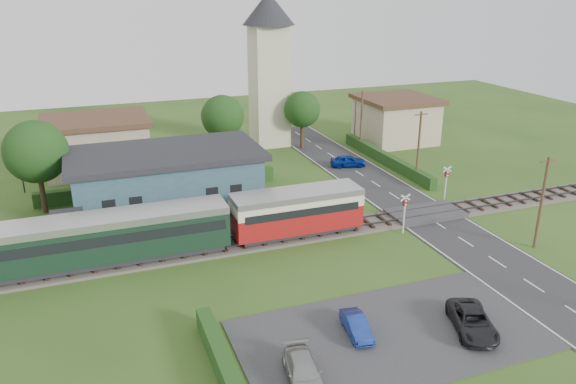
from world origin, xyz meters
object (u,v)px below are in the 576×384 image
object	(u,v)px
pedestrian_far	(97,229)
church_tower	(269,59)
house_west	(97,143)
car_park_dark	(472,321)
crossing_signal_far	(446,178)
equipment_hut	(68,230)
house_east	(396,119)
crossing_signal_near	(405,208)
pedestrian_near	(255,213)
train	(62,243)
car_park_silver	(303,372)
station_building	(167,180)
car_park_blue	(356,326)
car_on_road	(348,161)

from	to	relation	value
pedestrian_far	church_tower	bearing A→B (deg)	-37.00
house_west	pedestrian_far	world-z (taller)	house_west
house_west	car_park_dark	size ratio (longest dim) A/B	2.46
church_tower	crossing_signal_far	size ratio (longest dim) A/B	5.37
equipment_hut	house_east	world-z (taller)	house_east
crossing_signal_near	pedestrian_near	size ratio (longest dim) A/B	2.20
train	car_park_silver	world-z (taller)	train
station_building	equipment_hut	bearing A→B (deg)	-144.08
crossing_signal_far	car_park_blue	distance (m)	23.08
car_park_blue	car_park_silver	xyz separation A→B (m)	(-4.26, -2.74, 0.07)
equipment_hut	car_on_road	bearing A→B (deg)	22.01
equipment_hut	church_tower	xyz separation A→B (m)	(23.00, 22.80, 8.48)
train	car_park_silver	xyz separation A→B (m)	(10.89, -16.06, -1.52)
crossing_signal_far	car_park_silver	bearing A→B (deg)	-138.84
equipment_hut	train	distance (m)	3.25
crossing_signal_near	car_park_silver	distance (m)	19.54
train	house_west	world-z (taller)	house_west
station_building	crossing_signal_far	xyz separation A→B (m)	(23.60, -6.60, -0.55)
pedestrian_near	church_tower	bearing A→B (deg)	-99.33
station_building	car_park_dark	distance (m)	27.62
house_east	crossing_signal_near	bearing A→B (deg)	-119.13
car_park_blue	house_west	bearing A→B (deg)	115.86
church_tower	house_west	world-z (taller)	church_tower
car_park_silver	equipment_hut	bearing A→B (deg)	127.88
pedestrian_near	pedestrian_far	distance (m)	12.02
equipment_hut	car_park_dark	world-z (taller)	equipment_hut
equipment_hut	car_park_blue	world-z (taller)	equipment_hut
church_tower	house_west	bearing A→B (deg)	-171.47
crossing_signal_near	car_park_silver	bearing A→B (deg)	-135.52
station_building	pedestrian_near	distance (m)	8.70
train	crossing_signal_far	xyz separation A→B (m)	(31.99, 2.39, -0.04)
crossing_signal_far	car_park_blue	world-z (taller)	crossing_signal_far
car_park_silver	pedestrian_far	size ratio (longest dim) A/B	2.14
equipment_hut	house_west	world-z (taller)	house_west
crossing_signal_near	car_park_blue	distance (m)	14.64
car_on_road	car_park_dark	size ratio (longest dim) A/B	0.85
church_tower	house_west	size ratio (longest dim) A/B	1.63
house_east	car_park_silver	distance (m)	47.00
equipment_hut	pedestrian_near	distance (m)	13.93
car_on_road	car_park_silver	xyz separation A→B (m)	(-17.41, -30.54, -0.02)
house_west	house_east	bearing A→B (deg)	-1.64
house_west	car_park_silver	world-z (taller)	house_west
pedestrian_near	car_park_blue	bearing A→B (deg)	105.09
house_east	train	bearing A→B (deg)	-150.18
house_west	crossing_signal_far	distance (m)	35.26
equipment_hut	pedestrian_near	size ratio (longest dim) A/B	1.72
crossing_signal_near	pedestrian_near	distance (m)	11.74
house_west	house_east	xyz separation A→B (m)	(35.00, -1.00, 0.00)
car_park_dark	pedestrian_far	distance (m)	26.82
car_on_road	equipment_hut	bearing A→B (deg)	126.53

